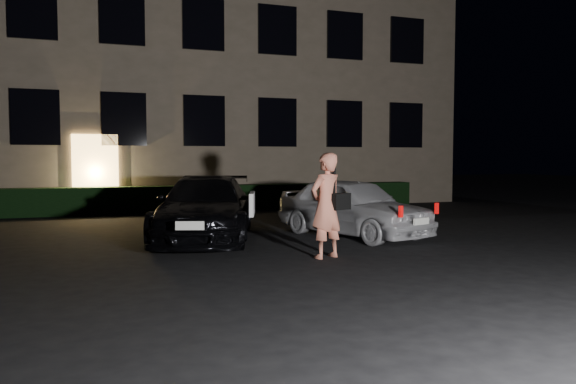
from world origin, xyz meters
name	(u,v)px	position (x,y,z in m)	size (l,w,h in m)	color
ground	(343,271)	(0.00, 0.00, 0.00)	(80.00, 80.00, 0.00)	black
building	(184,52)	(0.00, 14.99, 6.00)	(20.00, 8.11, 12.00)	#6E614E
hedge	(208,198)	(0.00, 10.50, 0.42)	(15.00, 0.70, 0.85)	black
sedan	(206,208)	(-1.34, 4.09, 0.68)	(3.25, 5.04, 1.36)	black
hatch	(352,207)	(1.86, 3.48, 0.67)	(2.75, 4.22, 1.34)	silver
man	(326,205)	(0.21, 1.14, 0.93)	(0.86, 0.66, 1.86)	#DA795E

